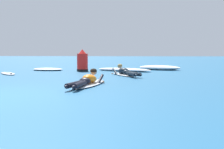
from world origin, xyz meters
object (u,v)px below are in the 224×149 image
(drifting_surfboard, at_px, (8,73))
(channel_marker_buoy, at_px, (82,62))
(surfer_far, at_px, (125,72))
(surfer_near, at_px, (88,81))

(drifting_surfboard, distance_m, channel_marker_buoy, 3.78)
(drifting_surfboard, xyz_separation_m, channel_marker_buoy, (3.09, 2.13, 0.45))
(surfer_far, height_order, drifting_surfboard, surfer_far)
(surfer_near, height_order, drifting_surfboard, surfer_near)
(channel_marker_buoy, bearing_deg, surfer_far, -45.45)
(surfer_near, bearing_deg, channel_marker_buoy, 103.44)
(surfer_far, distance_m, drifting_surfboard, 5.48)
(surfer_far, relative_size, channel_marker_buoy, 2.06)
(surfer_far, bearing_deg, drifting_surfboard, 177.00)
(channel_marker_buoy, bearing_deg, surfer_near, -76.56)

